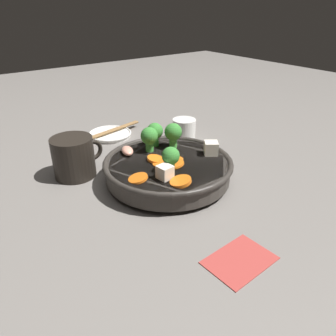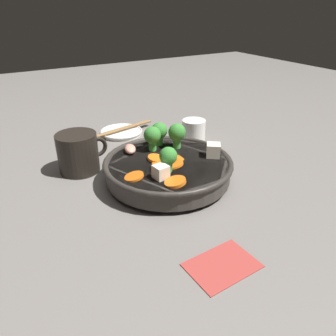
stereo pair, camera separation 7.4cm
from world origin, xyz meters
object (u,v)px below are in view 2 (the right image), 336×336
at_px(tea_cup, 194,130).
at_px(chopsticks_pair, 121,129).
at_px(side_saucer, 121,132).
at_px(dark_mug, 79,153).
at_px(stirfry_bowl, 168,166).

xyz_separation_m(tea_cup, chopsticks_pair, (-0.16, 0.15, -0.02)).
xyz_separation_m(side_saucer, dark_mug, (-0.18, -0.17, 0.04)).
relative_size(side_saucer, tea_cup, 1.90).
bearing_deg(dark_mug, stirfry_bowl, -43.46).
bearing_deg(stirfry_bowl, dark_mug, 136.54).
bearing_deg(side_saucer, stirfry_bowl, -93.89).
bearing_deg(stirfry_bowl, side_saucer, 86.11).
distance_m(side_saucer, dark_mug, 0.25).
xyz_separation_m(dark_mug, chopsticks_pair, (0.18, 0.17, -0.03)).
distance_m(stirfry_bowl, tea_cup, 0.25).
height_order(stirfry_bowl, dark_mug, stirfry_bowl).
height_order(tea_cup, chopsticks_pair, tea_cup).
distance_m(tea_cup, dark_mug, 0.35).
bearing_deg(tea_cup, dark_mug, -176.87).
bearing_deg(side_saucer, chopsticks_pair, -86.42).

